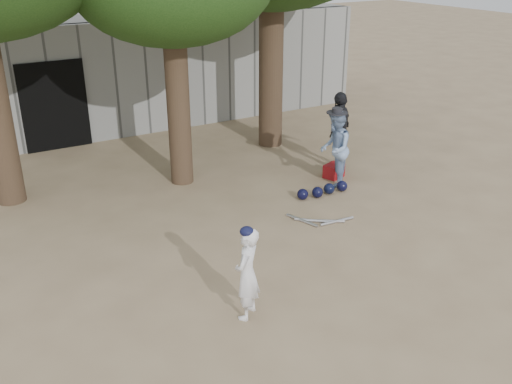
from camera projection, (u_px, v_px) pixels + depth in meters
ground at (255, 277)px, 8.91m from camera, size 70.00×70.00×0.00m
boy_player at (247, 274)px, 7.74m from camera, size 0.59×0.57×1.35m
spectator_blue at (335, 149)px, 12.02m from camera, size 0.98×1.01×1.63m
spectator_dark at (339, 131)px, 12.88m from camera, size 1.13×0.94×1.80m
red_bag at (334, 171)px, 12.68m from camera, size 0.50×0.44×0.30m
back_building at (76, 67)px, 16.48m from camera, size 16.00×5.24×3.00m
helmet_row at (323, 190)px, 11.77m from camera, size 1.19×0.30×0.23m
bat_pile at (319, 221)px, 10.67m from camera, size 1.04×0.82×0.06m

